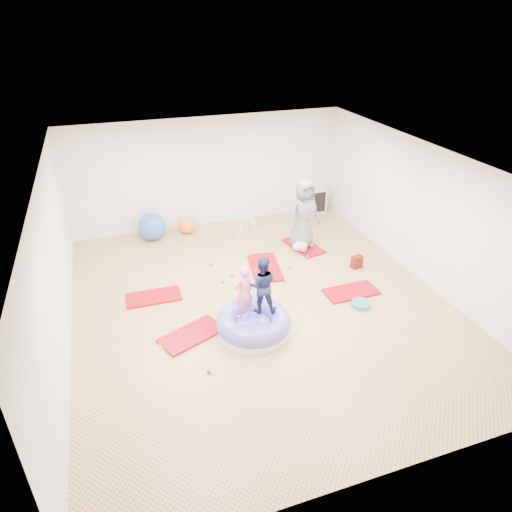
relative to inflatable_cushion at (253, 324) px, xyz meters
name	(u,v)px	position (x,y,z in m)	size (l,w,h in m)	color
room	(261,239)	(0.42, 0.78, 1.24)	(7.01, 8.01, 2.81)	tan
gym_mat_front_left	(192,335)	(-1.07, 0.23, -0.14)	(1.12, 0.56, 0.05)	#AA000D
gym_mat_mid_left	(154,297)	(-1.54, 1.66, -0.14)	(1.07, 0.53, 0.04)	#AA000D
gym_mat_center_back	(265,267)	(0.96, 2.04, -0.14)	(1.24, 0.62, 0.05)	#AA000D
gym_mat_right	(351,292)	(2.27, 0.54, -0.14)	(1.08, 0.54, 0.05)	#AA000D
gym_mat_rear_right	(303,246)	(2.19, 2.70, -0.14)	(1.09, 0.54, 0.05)	#AA000D
inflatable_cushion	(253,324)	(0.00, 0.00, 0.00)	(1.33, 1.33, 0.42)	white
child_pink	(244,290)	(-0.16, 0.04, 0.72)	(0.37, 0.24, 1.00)	pink
child_navy	(262,283)	(0.19, 0.10, 0.76)	(0.52, 0.41, 1.07)	#1A214D
adult_caregiver	(304,214)	(2.15, 2.70, 0.70)	(0.80, 0.52, 1.64)	slate
infant	(301,246)	(2.00, 2.47, -0.01)	(0.37, 0.38, 0.22)	#CAEAFF
ball_pit_balls	(254,279)	(0.57, 1.63, -0.13)	(3.12, 3.48, 0.07)	blue
exercise_ball_blue	(152,226)	(-1.18, 4.32, 0.18)	(0.69, 0.69, 0.69)	blue
exercise_ball_orange	(187,225)	(-0.30, 4.38, 0.06)	(0.44, 0.44, 0.44)	orange
infant_play_gym	(246,225)	(1.06, 3.73, 0.14)	(0.60, 0.57, 0.46)	silver
cube_shelf	(313,201)	(3.31, 4.57, 0.17)	(0.67, 0.33, 0.67)	silver
balance_disc	(361,304)	(2.22, 0.07, -0.12)	(0.37, 0.37, 0.08)	teal
backpack	(357,262)	(2.89, 1.41, -0.02)	(0.24, 0.15, 0.28)	#B11D15
yellow_toy	(166,345)	(-1.54, 0.11, -0.15)	(0.22, 0.22, 0.03)	#FAFF14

